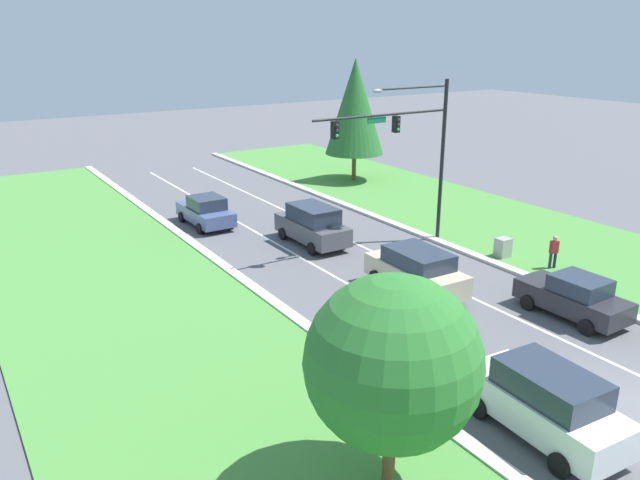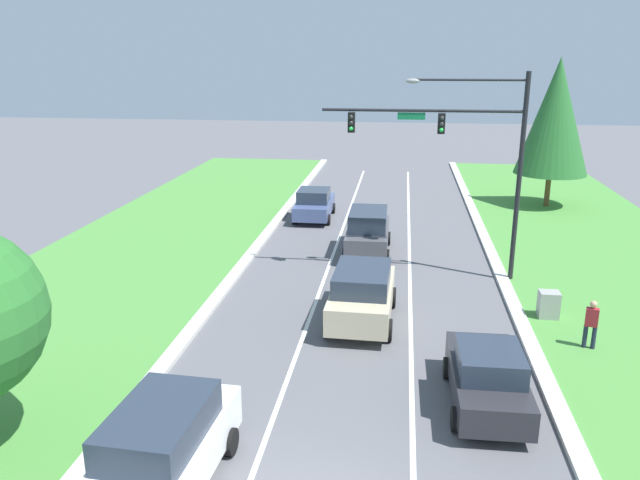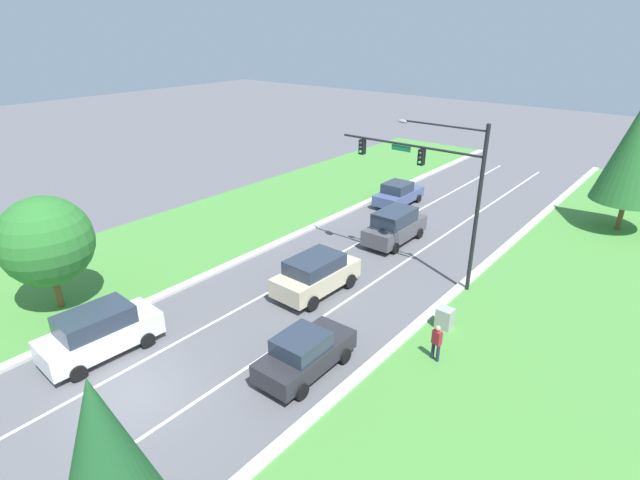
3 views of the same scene
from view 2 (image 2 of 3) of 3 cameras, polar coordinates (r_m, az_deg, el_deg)
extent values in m
cylinder|color=black|center=(26.39, 17.74, 5.19)|extent=(0.20, 0.20, 8.51)
cylinder|color=black|center=(25.62, 9.28, 11.60)|extent=(7.99, 0.12, 0.12)
cube|color=#147042|center=(25.63, 8.35, 11.15)|extent=(1.10, 0.04, 0.28)
cylinder|color=black|center=(25.66, 13.54, 14.04)|extent=(4.39, 0.09, 0.09)
ellipsoid|color=gray|center=(25.54, 8.48, 14.19)|extent=(0.56, 0.28, 0.20)
cube|color=black|center=(25.70, 11.04, 10.41)|extent=(0.28, 0.32, 0.80)
sphere|color=#2D2D2D|center=(25.51, 11.09, 10.88)|extent=(0.16, 0.16, 0.16)
sphere|color=#2D2D2D|center=(25.53, 11.06, 10.37)|extent=(0.16, 0.16, 0.16)
sphere|color=#23D647|center=(25.55, 11.03, 9.85)|extent=(0.16, 0.16, 0.16)
cube|color=black|center=(25.74, 2.89, 10.69)|extent=(0.28, 0.32, 0.80)
sphere|color=#2D2D2D|center=(25.55, 2.87, 11.17)|extent=(0.16, 0.16, 0.16)
sphere|color=#2D2D2D|center=(25.57, 2.86, 10.65)|extent=(0.16, 0.16, 0.16)
sphere|color=#23D647|center=(25.60, 2.85, 10.14)|extent=(0.16, 0.16, 0.16)
cube|color=beige|center=(22.13, 3.88, -5.37)|extent=(2.19, 4.82, 0.94)
cube|color=#283342|center=(21.73, 3.89, -3.50)|extent=(1.93, 2.91, 0.69)
cylinder|color=black|center=(23.62, 6.65, -5.22)|extent=(0.26, 0.76, 0.76)
cylinder|color=black|center=(23.77, 1.74, -4.97)|extent=(0.26, 0.76, 0.76)
cylinder|color=black|center=(20.90, 6.27, -8.19)|extent=(0.26, 0.76, 0.76)
cylinder|color=black|center=(21.07, 0.71, -7.88)|extent=(0.26, 0.76, 0.76)
cube|color=#475684|center=(36.11, -0.52, 3.05)|extent=(1.97, 4.50, 0.76)
cube|color=#283342|center=(35.68, -0.58, 4.10)|extent=(1.75, 2.03, 0.70)
cylinder|color=black|center=(37.43, 1.19, 2.93)|extent=(0.25, 0.61, 0.61)
cylinder|color=black|center=(37.66, -1.67, 3.01)|extent=(0.25, 0.61, 0.61)
cylinder|color=black|center=(34.75, 0.73, 1.87)|extent=(0.25, 0.61, 0.61)
cylinder|color=black|center=(35.00, -2.35, 1.96)|extent=(0.25, 0.61, 0.61)
cube|color=#28282D|center=(17.70, 14.98, -12.31)|extent=(1.89, 4.38, 0.79)
cube|color=#283342|center=(17.14, 15.28, -10.63)|extent=(1.68, 1.98, 0.64)
cylinder|color=black|center=(19.21, 17.05, -11.41)|extent=(0.25, 0.63, 0.63)
cylinder|color=black|center=(18.96, 11.60, -11.38)|extent=(0.25, 0.63, 0.63)
cylinder|color=black|center=(16.91, 18.63, -15.65)|extent=(0.25, 0.63, 0.63)
cylinder|color=black|center=(16.62, 12.34, -15.71)|extent=(0.25, 0.63, 0.63)
cube|color=#4C4C51|center=(29.75, 4.40, 0.30)|extent=(1.94, 4.81, 0.95)
cube|color=#283342|center=(29.40, 4.42, 1.91)|extent=(1.73, 2.89, 0.84)
cylinder|color=black|center=(31.28, 6.23, 0.16)|extent=(0.24, 0.66, 0.66)
cylinder|color=black|center=(31.36, 2.81, 0.28)|extent=(0.24, 0.66, 0.66)
cylinder|color=black|center=(28.44, 6.10, -1.51)|extent=(0.24, 0.66, 0.66)
cylinder|color=black|center=(28.52, 2.34, -1.37)|extent=(0.24, 0.66, 0.66)
cube|color=white|center=(14.52, -14.02, -18.69)|extent=(2.20, 4.82, 0.98)
cube|color=#283342|center=(13.96, -14.48, -16.03)|extent=(1.90, 2.93, 0.76)
cylinder|color=black|center=(15.60, -8.23, -17.79)|extent=(0.28, 0.67, 0.66)
cylinder|color=black|center=(16.24, -14.89, -16.69)|extent=(0.28, 0.67, 0.66)
cube|color=#9E9E99|center=(23.79, 20.16, -5.64)|extent=(0.70, 0.60, 1.04)
cylinder|color=#232842|center=(21.89, 23.05, -8.19)|extent=(0.14, 0.14, 0.84)
cylinder|color=#232842|center=(21.91, 23.73, -8.26)|extent=(0.14, 0.14, 0.84)
cube|color=maroon|center=(21.63, 23.61, -6.48)|extent=(0.42, 0.31, 0.60)
sphere|color=tan|center=(21.47, 23.74, -5.40)|extent=(0.22, 0.22, 0.22)
cylinder|color=brown|center=(41.30, 20.08, 4.28)|extent=(0.32, 0.32, 2.11)
cone|color=#28662D|center=(40.66, 20.71, 10.52)|extent=(4.34, 4.34, 6.94)
camera|label=1|loc=(18.21, -79.07, 8.68)|focal=35.00mm
camera|label=3|loc=(13.92, 87.99, 16.22)|focal=28.00mm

